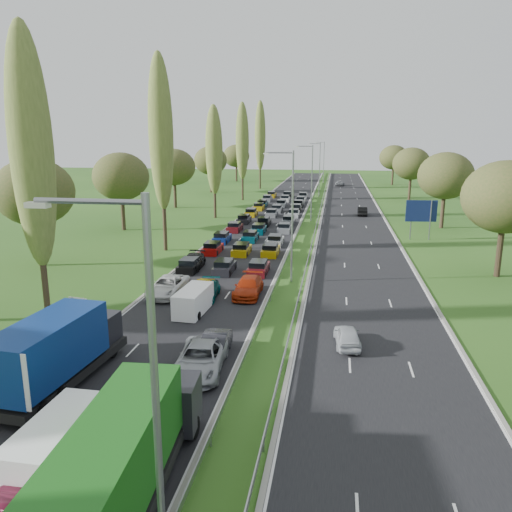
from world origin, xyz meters
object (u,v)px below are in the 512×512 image
at_px(info_sign, 78,308).
at_px(direction_sign, 421,213).
at_px(near_car_2, 168,286).
at_px(green_lorry, 114,476).
at_px(near_car_3, 193,261).
at_px(white_van_front, 61,441).
at_px(blue_lorry, 59,350).
at_px(white_van_rear, 194,300).

height_order(info_sign, direction_sign, direction_sign).
height_order(near_car_2, green_lorry, green_lorry).
bearing_deg(near_car_3, white_van_front, -87.16).
bearing_deg(white_van_front, info_sign, 116.80).
height_order(white_van_front, direction_sign, direction_sign).
distance_m(near_car_2, blue_lorry, 16.29).
height_order(white_van_front, info_sign, white_van_front).
bearing_deg(blue_lorry, white_van_rear, 77.45).
distance_m(white_van_front, info_sign, 16.22).
bearing_deg(info_sign, white_van_front, -64.28).
relative_size(near_car_3, info_sign, 2.34).
distance_m(near_car_3, direction_sign, 31.82).
bearing_deg(info_sign, near_car_3, 78.32).
distance_m(blue_lorry, info_sign, 9.11).
xyz_separation_m(near_car_3, white_van_front, (3.55, -31.47, 0.36)).
distance_m(green_lorry, white_van_rear, 22.03).
bearing_deg(white_van_front, near_car_3, 97.52).
xyz_separation_m(green_lorry, white_van_front, (-3.74, 2.95, -1.04)).
height_order(near_car_2, white_van_rear, white_van_rear).
bearing_deg(near_car_3, direction_sign, 33.40).
bearing_deg(white_van_front, blue_lorry, 120.92).
relative_size(near_car_3, blue_lorry, 0.51).
xyz_separation_m(info_sign, direction_sign, (28.80, 35.93, 2.20)).
height_order(blue_lorry, green_lorry, blue_lorry).
height_order(green_lorry, info_sign, green_lorry).
relative_size(white_van_rear, direction_sign, 0.90).
height_order(blue_lorry, white_van_rear, blue_lorry).
xyz_separation_m(white_van_front, white_van_rear, (0.23, 18.77, -0.12)).
relative_size(near_car_2, near_car_3, 1.14).
distance_m(blue_lorry, white_van_front, 7.24).
xyz_separation_m(near_car_2, direction_sign, (24.91, 28.08, 2.77)).
bearing_deg(info_sign, blue_lorry, -67.53).
xyz_separation_m(blue_lorry, white_van_rear, (3.80, 12.55, -1.12)).
xyz_separation_m(green_lorry, direction_sign, (18.02, 53.49, 1.45)).
bearing_deg(near_car_2, near_car_3, 93.37).
height_order(near_car_2, white_van_front, white_van_front).
bearing_deg(info_sign, direction_sign, 51.28).
height_order(near_car_3, direction_sign, direction_sign).
bearing_deg(near_car_3, green_lorry, -81.63).
xyz_separation_m(near_car_2, info_sign, (-3.89, -7.85, 0.57)).
xyz_separation_m(near_car_3, info_sign, (-3.49, -16.85, 0.64)).
xyz_separation_m(near_car_2, near_car_3, (-0.40, 9.01, -0.07)).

